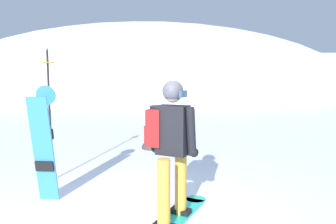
{
  "coord_description": "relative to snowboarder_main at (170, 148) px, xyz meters",
  "views": [
    {
      "loc": [
        0.73,
        -3.63,
        1.78
      ],
      "look_at": [
        0.2,
        3.11,
        1.0
      ],
      "focal_mm": 34.87,
      "sensor_mm": 36.0,
      "label": 1
    }
  ],
  "objects": [
    {
      "name": "rock_mid",
      "position": [
        -0.63,
        3.95,
        -0.92
      ],
      "size": [
        0.69,
        0.59,
        0.49
      ],
      "color": "#383333",
      "rests_on": "ground"
    },
    {
      "name": "ridge_peak_far",
      "position": [
        15.65,
        38.85,
        -0.92
      ],
      "size": [
        28.6,
        25.74,
        8.86
      ],
      "color": "silver",
      "rests_on": "ground"
    },
    {
      "name": "ridge_peak_main",
      "position": [
        -4.6,
        30.08,
        -0.92
      ],
      "size": [
        39.32,
        35.39,
        13.27
      ],
      "color": "silver",
      "rests_on": "ground"
    },
    {
      "name": "spare_snowboard",
      "position": [
        -1.77,
        0.48,
        -0.09
      ],
      "size": [
        0.28,
        0.34,
        1.63
      ],
      "color": "blue",
      "rests_on": "ground"
    },
    {
      "name": "piste_marker_near",
      "position": [
        -2.11,
        1.43,
        0.34
      ],
      "size": [
        0.2,
        0.2,
        2.23
      ],
      "color": "black",
      "rests_on": "ground"
    },
    {
      "name": "snowboarder_main",
      "position": [
        0.0,
        0.0,
        0.0
      ],
      "size": [
        0.84,
        1.74,
        1.71
      ],
      "color": "#23B7A3",
      "rests_on": "ground"
    }
  ]
}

